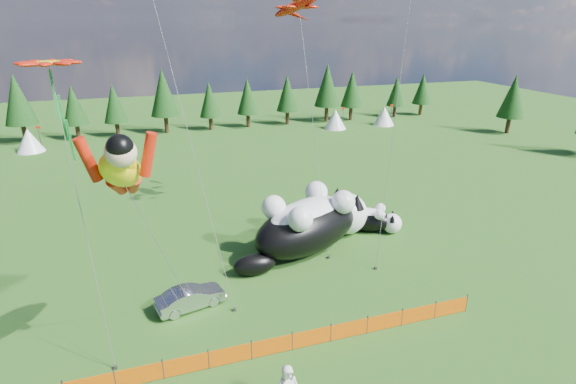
% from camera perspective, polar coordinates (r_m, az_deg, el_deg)
% --- Properties ---
extents(ground, '(160.00, 160.00, 0.00)m').
position_cam_1_polar(ground, '(25.05, -3.99, -15.62)').
color(ground, '#0D390A').
rests_on(ground, ground).
extents(safety_fence, '(22.06, 0.06, 1.10)m').
position_cam_1_polar(safety_fence, '(22.45, -2.03, -18.97)').
color(safety_fence, '#262626').
rests_on(safety_fence, ground).
extents(tree_line, '(90.00, 4.00, 8.00)m').
position_cam_1_polar(tree_line, '(65.67, -13.96, 10.83)').
color(tree_line, black).
rests_on(tree_line, ground).
extents(festival_tents, '(50.00, 3.20, 2.80)m').
position_cam_1_polar(festival_tents, '(63.06, -3.27, 8.59)').
color(festival_tents, white).
rests_on(festival_tents, ground).
extents(cat_large, '(10.96, 7.35, 4.20)m').
position_cam_1_polar(cat_large, '(30.87, 3.16, -3.79)').
color(cat_large, black).
rests_on(cat_large, ground).
extents(cat_small, '(5.06, 3.84, 2.02)m').
position_cam_1_polar(cat_small, '(34.35, 10.22, -3.33)').
color(cat_small, black).
rests_on(cat_small, ground).
extents(car, '(4.00, 2.18, 1.25)m').
position_cam_1_polar(car, '(25.95, -12.24, -12.97)').
color(car, silver).
rests_on(car, ground).
extents(superhero_kite, '(4.97, 6.31, 11.81)m').
position_cam_1_polar(superhero_kite, '(19.26, -20.38, 2.67)').
color(superhero_kite, yellow).
rests_on(superhero_kite, ground).
extents(gecko_kite, '(5.93, 11.96, 18.04)m').
position_cam_1_polar(gecko_kite, '(35.04, 1.16, 22.57)').
color(gecko_kite, red).
rests_on(gecko_kite, ground).
extents(flower_kite, '(2.99, 4.71, 13.54)m').
position_cam_1_polar(flower_kite, '(21.39, -28.05, 13.81)').
color(flower_kite, red).
rests_on(flower_kite, ground).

